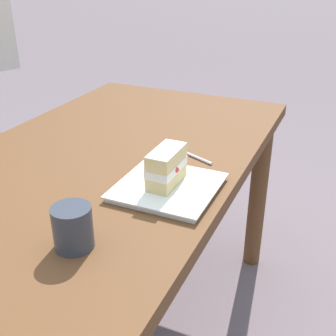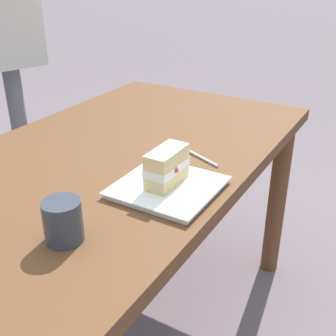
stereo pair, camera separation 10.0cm
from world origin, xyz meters
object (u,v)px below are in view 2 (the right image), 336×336
Objects in this scene: cake_slice at (167,167)px; coffee_cup at (63,221)px; patio_table at (95,196)px; dessert_plate at (168,187)px; dessert_fork at (194,154)px.

cake_slice is 0.29m from coffee_cup.
coffee_cup is (0.28, -0.07, -0.02)m from cake_slice.
patio_table is 0.27m from dessert_plate.
dessert_fork is (-0.20, 0.21, 0.10)m from patio_table.
coffee_cup is at bearing 30.32° from patio_table.
dessert_fork reaches higher than patio_table.
dessert_fork is (-0.21, -0.03, -0.06)m from cake_slice.
patio_table is 0.30m from dessert_fork.
cake_slice reaches higher than dessert_plate.
dessert_fork is 1.87× the size of coffee_cup.
dessert_plate is at bearing 51.35° from cake_slice.
dessert_plate is 1.88× the size of cake_slice.
cake_slice reaches higher than patio_table.
dessert_plate is at bearing 164.68° from coffee_cup.
cake_slice is (-0.01, -0.01, 0.05)m from dessert_plate.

